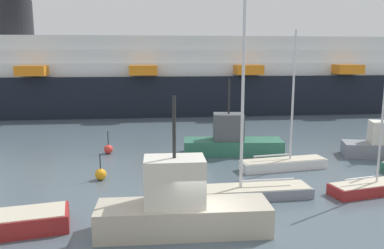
# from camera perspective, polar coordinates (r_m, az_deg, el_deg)

# --- Properties ---
(ground_plane) EXTENTS (600.00, 600.00, 0.00)m
(ground_plane) POSITION_cam_1_polar(r_m,az_deg,el_deg) (16.59, 2.03, -16.25)
(ground_plane) COLOR #4C5B66
(sailboat_1) EXTENTS (5.88, 2.51, 8.91)m
(sailboat_1) POSITION_cam_1_polar(r_m,az_deg,el_deg) (26.10, 13.35, -5.41)
(sailboat_1) COLOR white
(sailboat_1) RESTS_ON ground_plane
(sailboat_3) EXTENTS (4.84, 2.58, 7.32)m
(sailboat_3) POSITION_cam_1_polar(r_m,az_deg,el_deg) (23.25, 24.85, -8.28)
(sailboat_3) COLOR maroon
(sailboat_3) RESTS_ON ground_plane
(sailboat_5) EXTENTS (6.58, 2.28, 10.91)m
(sailboat_5) POSITION_cam_1_polar(r_m,az_deg,el_deg) (20.82, 8.52, -9.19)
(sailboat_5) COLOR gray
(sailboat_5) RESTS_ON ground_plane
(fishing_boat_0) EXTENTS (7.39, 2.42, 5.64)m
(fishing_boat_0) POSITION_cam_1_polar(r_m,az_deg,el_deg) (29.22, 5.86, -2.41)
(fishing_boat_0) COLOR #2D6B51
(fishing_boat_0) RESTS_ON ground_plane
(fishing_boat_2) EXTENTS (7.34, 2.40, 5.79)m
(fishing_boat_2) POSITION_cam_1_polar(r_m,az_deg,el_deg) (16.54, -1.65, -12.09)
(fishing_boat_2) COLOR #BCB29E
(fishing_boat_2) RESTS_ON ground_plane
(channel_buoy_0) EXTENTS (0.68, 0.68, 1.57)m
(channel_buoy_0) POSITION_cam_1_polar(r_m,az_deg,el_deg) (23.94, -13.31, -7.13)
(channel_buoy_0) COLOR orange
(channel_buoy_0) RESTS_ON ground_plane
(channel_buoy_1) EXTENTS (0.68, 0.68, 1.74)m
(channel_buoy_1) POSITION_cam_1_polar(r_m,az_deg,el_deg) (29.96, -12.21, -3.56)
(channel_buoy_1) COLOR red
(channel_buoy_1) RESTS_ON ground_plane
(cruise_ship) EXTENTS (88.50, 18.81, 13.97)m
(cruise_ship) POSITION_cam_1_polar(r_m,az_deg,el_deg) (51.48, -7.21, 6.89)
(cruise_ship) COLOR black
(cruise_ship) RESTS_ON ground_plane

